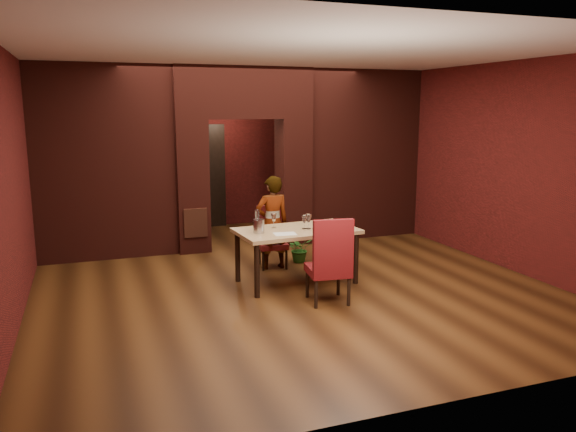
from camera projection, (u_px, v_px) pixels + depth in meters
name	position (u px, v px, depth m)	size (l,w,h in m)	color
floor	(280.00, 276.00, 8.47)	(8.00, 8.00, 0.00)	#4D2D13
ceiling	(280.00, 57.00, 7.87)	(7.00, 8.00, 0.04)	silver
wall_back	(218.00, 151.00, 11.86)	(7.00, 0.04, 3.20)	maroon
wall_front	(444.00, 221.00, 4.48)	(7.00, 0.04, 3.20)	maroon
wall_left	(16.00, 180.00, 7.00)	(0.04, 8.00, 3.20)	maroon
wall_right	(479.00, 162.00, 9.34)	(0.04, 8.00, 3.20)	maroon
pillar_left	(191.00, 186.00, 9.78)	(0.55, 0.55, 2.30)	maroon
pillar_right	(293.00, 181.00, 10.42)	(0.55, 0.55, 2.30)	maroon
lintel	(243.00, 93.00, 9.80)	(2.45, 0.55, 0.90)	maroon
wing_wall_left	(105.00, 163.00, 9.23)	(2.27, 0.35, 3.20)	maroon
wing_wall_right	(362.00, 155.00, 10.80)	(2.27, 0.35, 3.20)	maroon
vent_panel	(196.00, 223.00, 9.62)	(0.40, 0.03, 0.50)	brown
rear_door	(201.00, 178.00, 11.78)	(0.90, 0.08, 2.10)	black
rear_door_frame	(201.00, 178.00, 11.74)	(1.02, 0.04, 2.22)	black
dining_table	(296.00, 256.00, 8.08)	(1.69, 0.95, 0.79)	tan
chair_far	(273.00, 237.00, 8.85)	(0.44, 0.44, 0.96)	maroon
chair_near	(328.00, 259.00, 7.24)	(0.52, 0.52, 1.13)	maroon
person_seated	(272.00, 223.00, 8.74)	(0.54, 0.35, 1.47)	beige
wine_glass_a	(274.00, 221.00, 8.06)	(0.09, 0.09, 0.21)	white
wine_glass_b	(304.00, 222.00, 8.00)	(0.08, 0.08, 0.20)	white
wine_glass_c	(309.00, 222.00, 7.99)	(0.09, 0.09, 0.21)	white
tasting_sheet	(285.00, 234.00, 7.68)	(0.30, 0.22, 0.00)	silver
wine_bucket	(259.00, 226.00, 7.74)	(0.16, 0.16, 0.19)	#A7A7AF
water_bottle	(257.00, 219.00, 8.02)	(0.07, 0.07, 0.28)	white
potted_plant	(300.00, 249.00, 9.20)	(0.40, 0.35, 0.45)	#23601C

